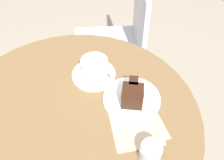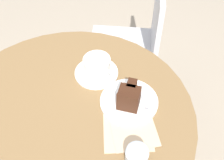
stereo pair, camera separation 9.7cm
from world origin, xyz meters
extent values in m
cylinder|color=brown|center=(0.00, 0.00, 0.73)|extent=(0.85, 0.85, 0.03)
cylinder|color=white|center=(-0.07, 0.19, 0.75)|extent=(0.16, 0.16, 0.01)
cylinder|color=white|center=(-0.06, 0.19, 0.79)|extent=(0.10, 0.10, 0.07)
cylinder|color=beige|center=(-0.06, 0.19, 0.82)|extent=(0.09, 0.09, 0.00)
torus|color=white|center=(0.00, 0.19, 0.79)|extent=(0.05, 0.01, 0.05)
cube|color=#B7B7BC|center=(-0.03, 0.18, 0.76)|extent=(0.02, 0.09, 0.00)
ellipsoid|color=#B7B7BC|center=(-0.04, 0.13, 0.76)|extent=(0.02, 0.02, 0.00)
cylinder|color=white|center=(0.11, 0.18, 0.75)|extent=(0.20, 0.20, 0.01)
cube|color=#422619|center=(0.12, 0.16, 0.77)|extent=(0.09, 0.09, 0.03)
cube|color=#422619|center=(0.10, 0.20, 0.77)|extent=(0.05, 0.05, 0.03)
cube|color=#381C0F|center=(0.12, 0.16, 0.79)|extent=(0.09, 0.09, 0.01)
cube|color=#381C0F|center=(0.10, 0.20, 0.79)|extent=(0.05, 0.05, 0.01)
cube|color=#422619|center=(0.12, 0.16, 0.81)|extent=(0.09, 0.09, 0.03)
cube|color=#422619|center=(0.10, 0.20, 0.81)|extent=(0.05, 0.05, 0.03)
cube|color=#381C0F|center=(0.12, 0.16, 0.82)|extent=(0.09, 0.09, 0.01)
cube|color=#381C0F|center=(0.10, 0.20, 0.82)|extent=(0.05, 0.05, 0.01)
cube|color=#381C0F|center=(0.14, 0.14, 0.80)|extent=(0.06, 0.04, 0.08)
cube|color=#B7B7BC|center=(0.14, 0.22, 0.76)|extent=(0.09, 0.06, 0.00)
cube|color=#B7B7BC|center=(0.19, 0.19, 0.76)|extent=(0.04, 0.04, 0.00)
cube|color=tan|center=(0.19, 0.10, 0.75)|extent=(0.21, 0.21, 0.00)
cube|color=tan|center=(0.20, 0.11, 0.75)|extent=(0.19, 0.19, 0.00)
cylinder|color=#BCBCC1|center=(-0.57, 0.61, 0.21)|extent=(0.02, 0.02, 0.43)
cylinder|color=#BCBCC1|center=(-0.36, 0.37, 0.21)|extent=(0.02, 0.02, 0.43)
cylinder|color=#BCBCC1|center=(-0.33, 0.83, 0.21)|extent=(0.02, 0.02, 0.43)
cylinder|color=#BCBCC1|center=(-0.12, 0.59, 0.21)|extent=(0.02, 0.02, 0.43)
cube|color=#BCBCC1|center=(-0.34, 0.60, 0.44)|extent=(0.54, 0.54, 0.02)
cube|color=#BCBCC1|center=(-0.21, 0.72, 0.64)|extent=(0.26, 0.29, 0.40)
cylinder|color=silver|center=(0.28, 0.04, 0.77)|extent=(0.07, 0.07, 0.05)
ellipsoid|color=silver|center=(0.28, 0.04, 0.80)|extent=(0.06, 0.06, 0.02)
camera|label=1|loc=(0.43, -0.33, 1.51)|focal=45.00mm
camera|label=2|loc=(0.50, -0.26, 1.51)|focal=45.00mm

